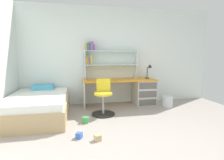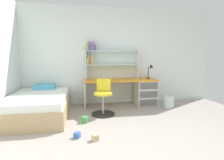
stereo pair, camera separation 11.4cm
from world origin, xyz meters
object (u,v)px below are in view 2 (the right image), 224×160
Objects in this scene: toy_block_green_0 at (85,120)px; toy_block_natural_1 at (95,137)px; bookshelf_hutch at (105,58)px; desk_lamp at (151,69)px; swivel_chair at (103,101)px; waste_bin at (169,102)px; desk at (138,90)px; bed_platform at (39,105)px; toy_block_blue_2 at (77,135)px.

toy_block_green_0 is 0.81m from toy_block_natural_1.
bookshelf_hutch is 1.29m from desk_lamp.
waste_bin is (1.73, 0.28, -0.17)m from swivel_chair.
waste_bin is (0.69, -0.40, -0.25)m from desk.
desk_lamp reaches higher than bed_platform.
swivel_chair reaches higher than toy_block_blue_2.
desk is at bearing 150.02° from waste_bin.
bed_platform is at bearing 130.15° from toy_block_natural_1.
bookshelf_hutch is 2.03m from waste_bin.
waste_bin is 3.22× the size of toy_block_blue_2.
waste_bin is at bearing -29.98° from desk.
swivel_chair is at bearing -153.85° from desk_lamp.
toy_block_green_0 is at bearing -148.05° from desk_lamp.
waste_bin is 2.67m from toy_block_blue_2.
swivel_chair is at bearing -146.97° from desk.
waste_bin is at bearing 18.60° from toy_block_green_0.
waste_bin reaches higher than toy_block_blue_2.
bookshelf_hutch is 4.94× the size of waste_bin.
swivel_chair is at bearing -99.78° from bookshelf_hutch.
toy_block_green_0 is 1.24× the size of toy_block_natural_1.
toy_block_green_0 is at bearing -133.23° from swivel_chair.
desk_lamp is at bearing -8.15° from bookshelf_hutch.
desk_lamp is 0.48× the size of swivel_chair.
desk is 2.39× the size of swivel_chair.
bookshelf_hutch is at bearing 168.30° from desk.
swivel_chair reaches higher than toy_block_green_0.
toy_block_natural_1 is at bearing -49.85° from bed_platform.
swivel_chair reaches higher than toy_block_natural_1.
toy_block_green_0 is (-1.81, -1.13, -0.90)m from desk_lamp.
toy_block_natural_1 is (-0.27, -1.24, -0.27)m from swivel_chair.
desk reaches higher than bed_platform.
toy_block_blue_2 is at bearing -109.70° from bookshelf_hutch.
desk is 1.05× the size of bed_platform.
toy_block_blue_2 is (0.84, -1.18, -0.20)m from bed_platform.
toy_block_blue_2 is at bearing -137.44° from desk_lamp.
desk is at bearing 48.14° from toy_block_blue_2.
bed_platform is (-1.54, -0.78, -1.03)m from bookshelf_hutch.
bed_platform reaches higher than waste_bin.
bed_platform is at bearing -153.18° from bookshelf_hutch.
swivel_chair is 8.48× the size of toy_block_natural_1.
swivel_chair is 2.77× the size of waste_bin.
desk is at bearing 33.03° from swivel_chair.
toy_block_blue_2 is at bearing -116.68° from swivel_chair.
bookshelf_hutch is 2.01m from bed_platform.
desk_lamp is 4.28× the size of toy_block_blue_2.
waste_bin is 2.47× the size of toy_block_green_0.
toy_block_green_0 is (-0.42, -0.45, -0.26)m from swivel_chair.
desk is 1.34× the size of bookshelf_hutch.
bookshelf_hutch is 3.71× the size of desk_lamp.
swivel_chair reaches higher than desk.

